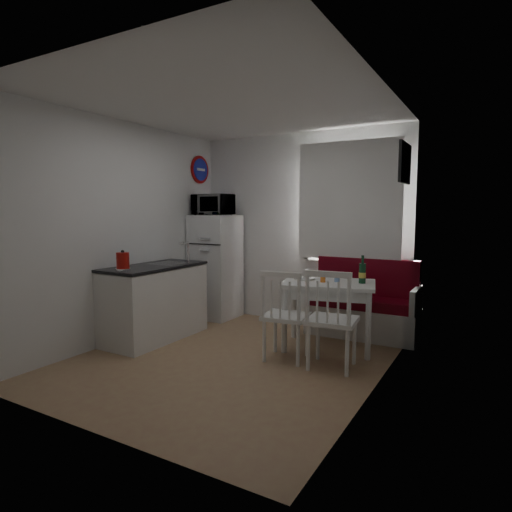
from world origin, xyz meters
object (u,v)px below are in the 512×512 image
Objects in this scene: fridge at (216,266)px; kettle at (123,261)px; bench at (363,311)px; chair_right at (329,309)px; dining_table at (328,289)px; chair_left at (282,306)px; wine_bottle at (362,269)px; kitchen_counter at (155,302)px; microwave at (213,205)px.

kettle is at bearing -89.03° from fridge.
chair_right reaches higher than bench.
dining_table is 0.77× the size of fridge.
chair_left is 0.50m from chair_right.
bench is 0.78m from dining_table.
chair_left is at bearing 173.29° from chair_right.
chair_left is 2.33× the size of kettle.
kettle is at bearing -149.41° from wine_bottle.
chair_right reaches higher than dining_table.
fridge is 2.33m from wine_bottle.
kitchen_counter is 6.04× the size of kettle.
chair_right is at bearing 14.56° from kettle.
kitchen_counter is 0.99× the size of bench.
wine_bottle is at bearing -75.85° from bench.
wine_bottle reaches higher than chair_right.
kettle is (0.05, -0.54, 0.55)m from kitchen_counter.
bench is 2.62× the size of chair_left.
bench is (2.16, 1.36, -0.14)m from kitchen_counter.
chair_right is (0.50, -0.00, 0.03)m from chair_left.
kitchen_counter is 2.49× the size of chair_right.
kettle is (0.03, -1.78, 0.26)m from fridge.
chair_left is 2.30m from microwave.
dining_table is 2.29m from kettle.
wine_bottle is at bearing 19.06° from kitchen_counter.
bench is 2.18m from fridge.
kitchen_counter reaches higher than chair_right.
dining_table is 2.01m from fridge.
bench is 2.51× the size of chair_right.
kitchen_counter is at bearing 95.28° from kettle.
kitchen_counter is 4.28× the size of wine_bottle.
chair_right is at bearing -88.22° from bench.
wine_bottle is (0.35, 0.10, 0.24)m from dining_table.
microwave reaches higher than fridge.
fridge is 6.81× the size of kettle.
microwave reaches higher than dining_table.
kettle is at bearing -161.35° from dining_table.
chair_left is at bearing -109.05° from bench.
bench reaches higher than dining_table.
kettle is 2.62m from wine_bottle.
chair_right is 2.26m from kettle.
kettle reaches higher than chair_left.
wine_bottle reaches higher than dining_table.
wine_bottle is (2.30, 0.79, 0.46)m from kitchen_counter.
microwave reaches higher than wine_bottle.
kettle reaches higher than dining_table.
microwave is (0.00, -0.05, 0.89)m from fridge.
bench is 6.10× the size of kettle.
fridge is at bearing 168.84° from wine_bottle.
dining_table is at bearing -15.91° from fridge.
bench is at bearing 85.56° from chair_right.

